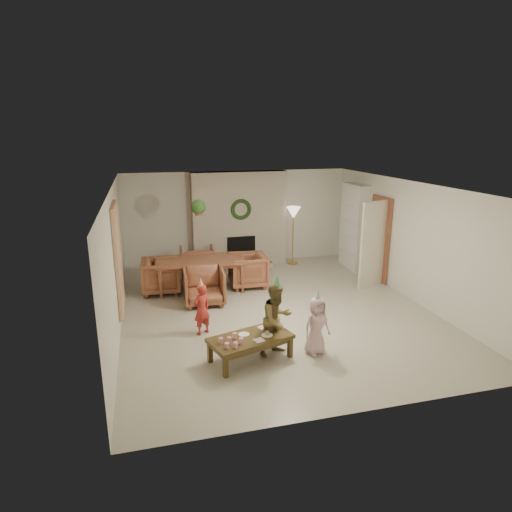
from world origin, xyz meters
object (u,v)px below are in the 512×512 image
object	(u,v)px
child_red	(202,310)
dining_chair_far	(198,263)
coffee_table_top	(250,338)
dining_table	(201,275)
dining_chair_right	(248,270)
child_pink	(317,326)
child_plaid	(277,319)
dining_chair_near	(204,286)
dining_chair_left	(161,276)

from	to	relation	value
child_red	dining_chair_far	bearing A→B (deg)	-123.88
coffee_table_top	dining_table	bearing A→B (deg)	78.43
dining_chair_right	coffee_table_top	xyz separation A→B (m)	(-0.77, -3.35, -0.02)
dining_chair_right	coffee_table_top	bearing A→B (deg)	-10.00
child_pink	coffee_table_top	bearing A→B (deg)	162.61
child_plaid	child_pink	world-z (taller)	child_plaid
child_red	child_plaid	world-z (taller)	child_plaid
child_red	dining_chair_right	bearing A→B (deg)	-149.48
child_red	child_plaid	size ratio (longest dim) A/B	0.77
dining_chair_right	dining_chair_near	bearing A→B (deg)	-51.34
dining_chair_right	dining_table	bearing A→B (deg)	-90.00
dining_chair_far	dining_chair_left	distance (m)	1.23
dining_chair_near	child_pink	bearing A→B (deg)	-57.84
coffee_table_top	child_red	xyz separation A→B (m)	(-0.61, 1.11, 0.10)
dining_chair_near	coffee_table_top	distance (m)	2.56
coffee_table_top	child_pink	distance (m)	1.09
coffee_table_top	child_pink	bearing A→B (deg)	-19.83
dining_chair_right	child_plaid	xyz separation A→B (m)	(-0.31, -3.27, 0.21)
dining_chair_far	child_plaid	xyz separation A→B (m)	(0.73, -4.20, 0.21)
child_plaid	dining_chair_right	bearing A→B (deg)	60.43
coffee_table_top	dining_chair_right	bearing A→B (deg)	60.13
dining_table	dining_chair_far	bearing A→B (deg)	90.00
child_pink	child_plaid	bearing A→B (deg)	153.35
dining_chair_far	child_pink	distance (m)	4.54
coffee_table_top	child_plaid	world-z (taller)	child_plaid
dining_table	dining_chair_right	size ratio (longest dim) A/B	2.34
dining_chair_far	child_red	world-z (taller)	child_red
dining_chair_near	dining_chair_far	bearing A→B (deg)	90.00
dining_chair_near	child_plaid	distance (m)	2.60
dining_chair_left	coffee_table_top	xyz separation A→B (m)	(1.19, -3.45, -0.02)
dining_chair_far	child_plaid	distance (m)	4.27
dining_chair_left	child_red	xyz separation A→B (m)	(0.58, -2.34, 0.08)
dining_chair_left	dining_chair_far	bearing A→B (deg)	-45.00
dining_chair_near	dining_chair_far	distance (m)	1.75
dining_table	child_plaid	distance (m)	3.42
dining_table	dining_chair_left	world-z (taller)	dining_chair_left
child_red	child_pink	bearing A→B (deg)	117.59
dining_chair_near	child_red	size ratio (longest dim) A/B	0.92
coffee_table_top	child_plaid	bearing A→B (deg)	-6.84
child_plaid	child_red	bearing A→B (deg)	111.83
child_red	child_pink	distance (m)	2.06
dining_table	dining_chair_left	xyz separation A→B (m)	(-0.87, 0.04, 0.04)
dining_chair_near	child_plaid	xyz separation A→B (m)	(0.82, -2.45, 0.21)
dining_chair_far	dining_chair_right	distance (m)	1.40
dining_chair_far	dining_chair_left	bearing A→B (deg)	45.00
dining_chair_left	child_plaid	distance (m)	3.76
dining_table	child_red	xyz separation A→B (m)	(-0.29, -2.30, 0.11)
child_red	child_pink	xyz separation A→B (m)	(1.69, -1.17, 0.02)
dining_chair_far	coffee_table_top	size ratio (longest dim) A/B	0.66
dining_chair_near	child_red	xyz separation A→B (m)	(-0.24, -1.42, 0.08)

